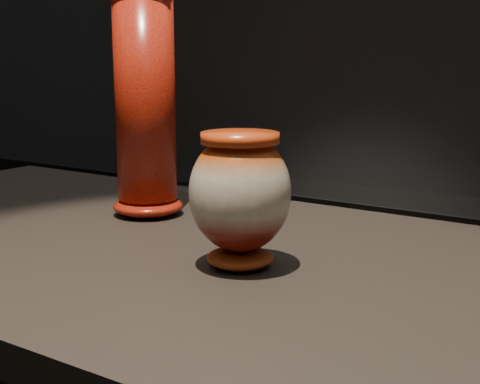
# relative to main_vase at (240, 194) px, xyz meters

# --- Properties ---
(main_vase) EXTENTS (0.19, 0.19, 0.20)m
(main_vase) POSITION_rel_main_vase_xyz_m (0.00, 0.00, 0.00)
(main_vase) COLOR #681009
(main_vase) RESTS_ON display_plinth
(tall_vase) EXTENTS (0.15, 0.15, 0.43)m
(tall_vase) POSITION_rel_main_vase_xyz_m (-0.33, 0.17, 0.10)
(tall_vase) COLOR red
(tall_vase) RESTS_ON display_plinth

